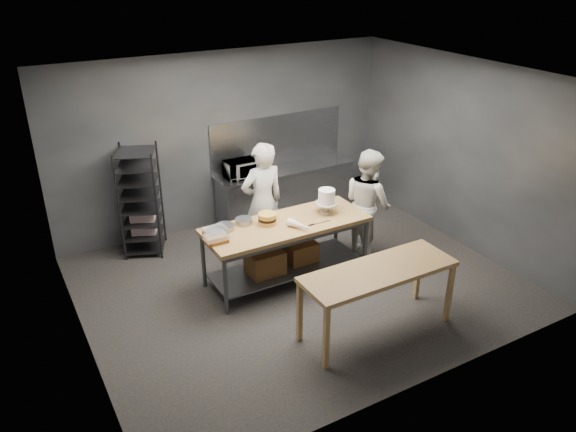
{
  "coord_description": "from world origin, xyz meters",
  "views": [
    {
      "loc": [
        -3.61,
        -6.04,
        4.44
      ],
      "look_at": [
        -0.1,
        0.16,
        1.05
      ],
      "focal_mm": 35.0,
      "sensor_mm": 36.0,
      "label": 1
    }
  ],
  "objects_px": {
    "near_counter": "(379,275)",
    "microwave": "(241,169)",
    "chef_behind": "(262,203)",
    "chef_right": "(368,203)",
    "layer_cake": "(267,219)",
    "work_table": "(284,245)",
    "speed_rack": "(141,202)",
    "frosted_cake_stand": "(327,198)"
  },
  "relations": [
    {
      "from": "near_counter",
      "to": "speed_rack",
      "type": "xyz_separation_m",
      "value": [
        -1.93,
        3.54,
        0.04
      ]
    },
    {
      "from": "chef_right",
      "to": "frosted_cake_stand",
      "type": "distance_m",
      "value": 0.85
    },
    {
      "from": "work_table",
      "to": "frosted_cake_stand",
      "type": "xyz_separation_m",
      "value": [
        0.72,
        0.01,
        0.58
      ]
    },
    {
      "from": "work_table",
      "to": "microwave",
      "type": "bearing_deg",
      "value": 82.68
    },
    {
      "from": "layer_cake",
      "to": "microwave",
      "type": "bearing_deg",
      "value": 76.08
    },
    {
      "from": "layer_cake",
      "to": "speed_rack",
      "type": "bearing_deg",
      "value": 126.33
    },
    {
      "from": "chef_behind",
      "to": "chef_right",
      "type": "bearing_deg",
      "value": 155.42
    },
    {
      "from": "chef_right",
      "to": "layer_cake",
      "type": "height_order",
      "value": "chef_right"
    },
    {
      "from": "layer_cake",
      "to": "work_table",
      "type": "bearing_deg",
      "value": -26.53
    },
    {
      "from": "microwave",
      "to": "layer_cake",
      "type": "xyz_separation_m",
      "value": [
        -0.46,
        -1.86,
        -0.05
      ]
    },
    {
      "from": "work_table",
      "to": "speed_rack",
      "type": "height_order",
      "value": "speed_rack"
    },
    {
      "from": "work_table",
      "to": "speed_rack",
      "type": "bearing_deg",
      "value": 128.85
    },
    {
      "from": "speed_rack",
      "to": "chef_behind",
      "type": "xyz_separation_m",
      "value": [
        1.55,
        -1.17,
        0.1
      ]
    },
    {
      "from": "work_table",
      "to": "near_counter",
      "type": "bearing_deg",
      "value": -75.96
    },
    {
      "from": "chef_right",
      "to": "microwave",
      "type": "relative_size",
      "value": 3.22
    },
    {
      "from": "work_table",
      "to": "microwave",
      "type": "relative_size",
      "value": 4.43
    },
    {
      "from": "chef_behind",
      "to": "layer_cake",
      "type": "height_order",
      "value": "chef_behind"
    },
    {
      "from": "chef_right",
      "to": "frosted_cake_stand",
      "type": "relative_size",
      "value": 4.74
    },
    {
      "from": "work_table",
      "to": "chef_right",
      "type": "height_order",
      "value": "chef_right"
    },
    {
      "from": "chef_behind",
      "to": "chef_right",
      "type": "relative_size",
      "value": 1.09
    },
    {
      "from": "chef_right",
      "to": "speed_rack",
      "type": "bearing_deg",
      "value": 59.78
    },
    {
      "from": "work_table",
      "to": "layer_cake",
      "type": "distance_m",
      "value": 0.49
    },
    {
      "from": "speed_rack",
      "to": "chef_right",
      "type": "bearing_deg",
      "value": -30.96
    },
    {
      "from": "microwave",
      "to": "frosted_cake_stand",
      "type": "xyz_separation_m",
      "value": [
        0.47,
        -1.96,
        0.1
      ]
    },
    {
      "from": "near_counter",
      "to": "layer_cake",
      "type": "relative_size",
      "value": 7.65
    },
    {
      "from": "speed_rack",
      "to": "layer_cake",
      "type": "xyz_separation_m",
      "value": [
        1.31,
        -1.78,
        0.14
      ]
    },
    {
      "from": "work_table",
      "to": "chef_right",
      "type": "relative_size",
      "value": 1.38
    },
    {
      "from": "chef_behind",
      "to": "layer_cake",
      "type": "relative_size",
      "value": 7.31
    },
    {
      "from": "microwave",
      "to": "frosted_cake_stand",
      "type": "height_order",
      "value": "frosted_cake_stand"
    },
    {
      "from": "near_counter",
      "to": "chef_right",
      "type": "relative_size",
      "value": 1.15
    },
    {
      "from": "work_table",
      "to": "speed_rack",
      "type": "distance_m",
      "value": 2.44
    },
    {
      "from": "near_counter",
      "to": "microwave",
      "type": "bearing_deg",
      "value": 92.55
    },
    {
      "from": "speed_rack",
      "to": "chef_right",
      "type": "xyz_separation_m",
      "value": [
        3.05,
        -1.83,
        0.02
      ]
    },
    {
      "from": "chef_behind",
      "to": "frosted_cake_stand",
      "type": "xyz_separation_m",
      "value": [
        0.69,
        -0.71,
        0.2
      ]
    },
    {
      "from": "work_table",
      "to": "near_counter",
      "type": "xyz_separation_m",
      "value": [
        0.41,
        -1.66,
        0.24
      ]
    },
    {
      "from": "near_counter",
      "to": "microwave",
      "type": "xyz_separation_m",
      "value": [
        -0.16,
        3.62,
        0.24
      ]
    },
    {
      "from": "chef_right",
      "to": "layer_cake",
      "type": "distance_m",
      "value": 1.74
    },
    {
      "from": "near_counter",
      "to": "frosted_cake_stand",
      "type": "relative_size",
      "value": 5.44
    },
    {
      "from": "microwave",
      "to": "layer_cake",
      "type": "bearing_deg",
      "value": -103.92
    },
    {
      "from": "frosted_cake_stand",
      "to": "chef_behind",
      "type": "bearing_deg",
      "value": 134.08
    },
    {
      "from": "near_counter",
      "to": "layer_cake",
      "type": "distance_m",
      "value": 1.88
    },
    {
      "from": "near_counter",
      "to": "chef_behind",
      "type": "distance_m",
      "value": 2.41
    }
  ]
}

